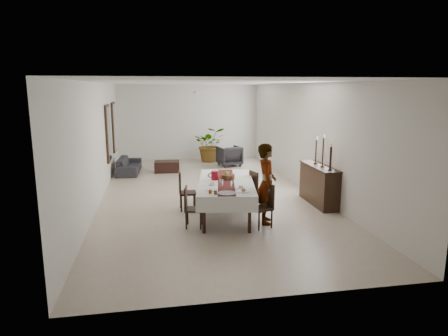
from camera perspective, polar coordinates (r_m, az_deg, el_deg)
floor at (r=11.73m, az=-2.31°, el=-3.71°), size 6.00×12.00×0.00m
ceiling at (r=11.32m, az=-2.44°, el=12.12°), size 6.00×12.00×0.02m
wall_back at (r=17.35m, az=-5.10°, el=6.55°), size 6.00×0.02×3.20m
wall_front at (r=5.63m, az=5.99°, el=-3.67°), size 6.00×0.02×3.20m
wall_left at (r=11.41m, az=-17.51°, el=3.54°), size 0.02×12.00×3.20m
wall_right at (r=12.19m, az=11.78°, el=4.30°), size 0.02×12.00×3.20m
dining_table_top at (r=9.63m, az=0.28°, el=-2.14°), size 1.53×2.80×0.06m
table_leg_fl at (r=8.54m, az=-2.88°, el=-6.84°), size 0.09×0.09×0.77m
table_leg_fr at (r=8.56m, az=3.69°, el=-6.81°), size 0.09×0.09×0.77m
table_leg_bl at (r=10.96m, az=-2.36°, el=-2.71°), size 0.09×0.09×0.77m
table_leg_br at (r=10.97m, az=2.72°, el=-2.70°), size 0.09×0.09×0.77m
tablecloth_top at (r=9.63m, az=0.28°, el=-1.95°), size 1.76×3.03×0.01m
tablecloth_drape_left at (r=9.68m, az=-3.55°, el=-2.88°), size 0.48×2.81×0.33m
tablecloth_drape_right at (r=9.70m, az=4.11°, el=-2.86°), size 0.48×2.81×0.33m
tablecloth_drape_near at (r=8.30m, az=0.43°, el=-5.30°), size 1.29×0.23×0.33m
tablecloth_drape_far at (r=11.05m, az=0.17°, el=-1.06°), size 1.29×0.23×0.33m
table_runner at (r=9.62m, az=0.28°, el=-1.90°), size 0.84×2.79×0.00m
red_pitcher at (r=9.76m, az=-1.35°, el=-1.06°), size 0.19×0.19×0.22m
pitcher_handle at (r=9.76m, az=-1.90°, el=-1.06°), size 0.13×0.04×0.13m
wine_glass_near at (r=8.91m, az=1.21°, el=-2.39°), size 0.08×0.08×0.19m
wine_glass_mid at (r=9.01m, az=-0.36°, el=-2.23°), size 0.08×0.08×0.19m
wine_glass_far at (r=9.66m, az=0.61°, el=-1.30°), size 0.08×0.08×0.19m
teacup_right at (r=8.98m, az=2.46°, el=-2.68°), size 0.10×0.10×0.07m
saucer_right at (r=8.99m, az=2.46°, el=-2.84°), size 0.17×0.17×0.01m
teacup_left at (r=9.24m, az=-1.74°, el=-2.27°), size 0.10×0.10×0.07m
saucer_left at (r=9.25m, az=-1.74°, el=-2.43°), size 0.17×0.17×0.01m
plate_near_right at (r=8.67m, az=2.79°, el=-3.37°), size 0.27×0.27×0.02m
bread_near_right at (r=8.66m, az=2.80°, el=-3.17°), size 0.10×0.10×0.10m
plate_near_left at (r=8.82m, az=-1.79°, el=-3.11°), size 0.27×0.27×0.02m
plate_far_left at (r=10.22m, az=-1.75°, el=-1.09°), size 0.27×0.27×0.02m
serving_tray at (r=8.50m, az=0.40°, el=-3.64°), size 0.40×0.40×0.02m
jam_jar_a at (r=8.46m, az=-1.24°, el=-3.51°), size 0.07×0.07×0.08m
jam_jar_b at (r=8.52m, az=-1.98°, el=-3.39°), size 0.07×0.07×0.08m
fruit_basket at (r=9.88m, az=0.58°, el=-1.23°), size 0.33×0.33×0.11m
fruit_red at (r=9.89m, az=0.77°, el=-0.74°), size 0.10×0.10×0.10m
fruit_green at (r=9.90m, az=0.32°, el=-0.72°), size 0.09×0.09×0.09m
fruit_yellow at (r=9.81m, az=0.59°, el=-0.83°), size 0.09×0.09×0.09m
chair_right_near_seat at (r=8.91m, az=5.32°, el=-5.77°), size 0.53×0.53×0.05m
chair_right_near_leg_fl at (r=8.94m, az=6.83°, el=-7.28°), size 0.05×0.05×0.41m
chair_right_near_leg_fr at (r=9.20m, az=5.56°, el=-6.70°), size 0.05×0.05×0.41m
chair_right_near_leg_bl at (r=8.75m, az=5.02°, el=-7.66°), size 0.05×0.05×0.41m
chair_right_near_leg_br at (r=9.02m, az=3.78°, el=-7.06°), size 0.05×0.05×0.41m
chair_right_near_back at (r=8.94m, az=6.35°, el=-3.84°), size 0.18×0.40×0.53m
chair_right_far_seat at (r=10.15m, az=3.32°, el=-3.60°), size 0.51×0.51×0.05m
chair_right_far_leg_fl at (r=10.16m, az=4.61°, el=-4.95°), size 0.05×0.05×0.41m
chair_right_far_leg_fr at (r=10.44m, az=3.65°, el=-4.49°), size 0.05×0.05×0.41m
chair_right_far_leg_bl at (r=9.99m, az=2.94°, el=-5.20°), size 0.05×0.05×0.41m
chair_right_far_leg_br at (r=10.28m, az=2.02°, el=-4.72°), size 0.05×0.05×0.41m
chair_right_far_back at (r=10.18m, az=4.26°, el=-1.95°), size 0.15×0.41×0.53m
chair_left_near_seat at (r=8.92m, az=-4.33°, el=-5.92°), size 0.45×0.45×0.04m
chair_left_near_leg_fl at (r=9.15m, az=-5.22°, el=-6.89°), size 0.05×0.05×0.38m
chair_left_near_leg_fr at (r=8.85m, az=-5.43°, el=-7.54°), size 0.05×0.05×0.38m
chair_left_near_leg_bl at (r=9.13m, az=-3.22°, el=-6.92°), size 0.05×0.05×0.38m
chair_left_near_leg_br at (r=8.83m, az=-3.36°, el=-7.57°), size 0.05×0.05×0.38m
chair_left_near_back at (r=8.86m, az=-5.49°, el=-4.27°), size 0.11×0.39×0.49m
chair_left_far_seat at (r=10.15m, az=-5.22°, el=-3.57°), size 0.43×0.43×0.05m
chair_left_far_leg_fl at (r=10.37m, az=-6.22°, el=-4.61°), size 0.04×0.04×0.42m
chair_left_far_leg_fr at (r=10.04m, az=-6.11°, el=-5.15°), size 0.04×0.04×0.42m
chair_left_far_leg_bl at (r=10.39m, az=-4.30°, el=-4.53°), size 0.04×0.04×0.42m
chair_left_far_leg_br at (r=10.06m, az=-4.13°, el=-5.07°), size 0.04×0.04×0.42m
chair_left_far_back at (r=10.07m, az=-6.34°, el=-2.01°), size 0.05×0.42×0.54m
woman at (r=9.09m, az=6.09°, el=-2.26°), size 0.57×0.75×1.84m
sideboard_body at (r=10.92m, az=13.41°, el=-2.44°), size 0.45×1.67×1.00m
sideboard_top at (r=10.81m, az=13.54°, el=0.23°), size 0.49×1.74×0.03m
candlestick_near_base at (r=10.26m, az=14.91°, el=-0.24°), size 0.11×0.11×0.03m
candlestick_near_shaft at (r=10.21m, az=14.99°, el=1.39°), size 0.06×0.06×0.56m
candlestick_near_candle at (r=10.16m, az=15.09°, el=3.18°), size 0.04×0.04×0.09m
candlestick_mid_base at (r=10.66m, az=13.90°, el=0.24°), size 0.11×0.11×0.03m
candlestick_mid_shaft at (r=10.59m, az=14.00°, el=2.25°), size 0.06×0.06×0.73m
candlestick_mid_candle at (r=10.54m, az=14.11°, el=4.44°), size 0.04×0.04×0.09m
candlestick_far_base at (r=11.06m, az=12.97°, el=0.68°), size 0.11×0.11×0.03m
candlestick_far_shaft at (r=11.00m, az=13.05°, el=2.33°), size 0.06×0.06×0.61m
candlestick_far_candle at (r=10.96m, az=13.13°, el=4.15°), size 0.04×0.04×0.09m
sofa at (r=14.96m, az=-13.41°, el=0.38°), size 0.86×1.94×0.55m
armchair at (r=15.86m, az=0.76°, el=1.74°), size 1.01×1.02×0.79m
coffee_table at (r=14.87m, az=-8.14°, el=0.21°), size 0.93×0.65×0.40m
potted_plant at (r=16.74m, az=-1.99°, el=3.40°), size 1.38×1.21×1.45m
mirror_frame_near at (r=13.57m, az=-16.20°, el=4.79°), size 0.06×1.05×1.85m
mirror_glass_near at (r=13.57m, az=-16.05°, el=4.80°), size 0.01×0.90×1.70m
mirror_frame_far at (r=15.65m, az=-15.43°, el=5.66°), size 0.06×1.05×1.85m
mirror_glass_far at (r=15.65m, az=-15.30°, el=5.66°), size 0.01×0.90×1.70m
fan_rod at (r=14.30m, az=-4.10°, el=11.55°), size 0.04×0.04×0.20m
fan_hub at (r=14.30m, az=-4.09°, el=10.75°), size 0.16×0.16×0.08m
fan_blade_n at (r=14.65m, az=-4.24°, el=10.76°), size 0.10×0.55×0.01m
fan_blade_s at (r=13.95m, az=-3.93°, el=10.74°), size 0.10×0.55×0.01m
fan_blade_e at (r=14.34m, az=-2.67°, el=10.77°), size 0.55×0.10×0.01m
fan_blade_w at (r=14.27m, az=-5.51°, el=10.73°), size 0.55×0.10×0.01m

